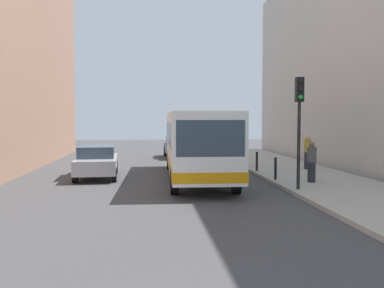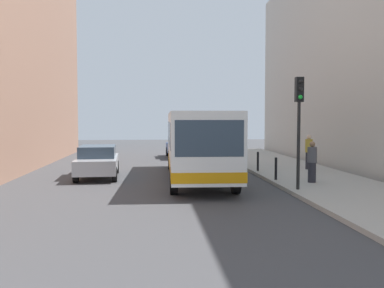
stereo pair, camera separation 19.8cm
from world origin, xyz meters
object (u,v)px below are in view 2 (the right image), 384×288
object	(u,v)px
traffic_light	(299,111)
bollard_far	(244,156)
bus	(197,141)
car_beside_bus	(98,161)
bollard_near	(276,169)
car_behind_bus	(181,147)
pedestrian_mid_sidewalk	(309,152)
pedestrian_near_signal	(312,162)
bollard_mid	(258,161)

from	to	relation	value
traffic_light	bollard_far	bearing A→B (deg)	90.64
bus	car_beside_bus	bearing A→B (deg)	-9.39
bus	bollard_near	world-z (taller)	bus
car_behind_bus	pedestrian_mid_sidewalk	size ratio (longest dim) A/B	2.50
pedestrian_near_signal	bollard_far	bearing A→B (deg)	136.65
bollard_near	bollard_mid	world-z (taller)	same
bollard_near	bollard_far	distance (m)	6.35
bollard_mid	pedestrian_near_signal	bearing A→B (deg)	-72.81
car_behind_bus	bollard_far	size ratio (longest dim) A/B	4.70
bus	bollard_near	bearing A→B (deg)	154.35
bus	traffic_light	world-z (taller)	traffic_light
car_beside_bus	pedestrian_near_signal	world-z (taller)	pedestrian_near_signal
bollard_near	pedestrian_near_signal	world-z (taller)	pedestrian_near_signal
traffic_light	bollard_mid	bearing A→B (deg)	91.00
traffic_light	bollard_near	size ratio (longest dim) A/B	4.32
pedestrian_near_signal	traffic_light	bearing A→B (deg)	-87.68
pedestrian_near_signal	pedestrian_mid_sidewalk	bearing A→B (deg)	108.14
bollard_far	car_beside_bus	bearing A→B (deg)	-153.89
bollard_near	bollard_far	xyz separation A→B (m)	(0.00, 6.35, 0.00)
bollard_near	traffic_light	bearing A→B (deg)	-87.75
car_behind_bus	bollard_near	bearing A→B (deg)	102.31
pedestrian_near_signal	pedestrian_mid_sidewalk	distance (m)	4.78
pedestrian_mid_sidewalk	bollard_far	bearing A→B (deg)	34.33
car_beside_bus	traffic_light	world-z (taller)	traffic_light
bus	pedestrian_mid_sidewalk	bearing A→B (deg)	-159.92
car_beside_bus	car_behind_bus	world-z (taller)	same
car_beside_bus	car_behind_bus	xyz separation A→B (m)	(4.53, 10.07, 0.00)
traffic_light	bollard_near	world-z (taller)	traffic_light
traffic_light	bollard_mid	world-z (taller)	traffic_light
traffic_light	pedestrian_near_signal	size ratio (longest dim) A/B	2.45
car_beside_bus	bollard_far	distance (m)	8.65
bus	bollard_near	size ratio (longest dim) A/B	11.67
car_behind_bus	pedestrian_mid_sidewalk	distance (m)	10.79
car_behind_bus	bollard_mid	size ratio (longest dim) A/B	4.70
car_behind_bus	pedestrian_near_signal	size ratio (longest dim) A/B	2.67
traffic_light	pedestrian_mid_sidewalk	world-z (taller)	traffic_light
car_beside_bus	bollard_mid	size ratio (longest dim) A/B	4.73
bollard_far	pedestrian_mid_sidewalk	size ratio (longest dim) A/B	0.53
bus	pedestrian_mid_sidewalk	size ratio (longest dim) A/B	6.20
pedestrian_near_signal	car_behind_bus	bearing A→B (deg)	145.24
bus	bollard_mid	size ratio (longest dim) A/B	11.67
pedestrian_mid_sidewalk	bus	bearing A→B (deg)	96.88
car_behind_bus	bollard_near	size ratio (longest dim) A/B	4.70
pedestrian_near_signal	bollard_near	bearing A→B (deg)	-177.98
bollard_near	bollard_mid	xyz separation A→B (m)	(0.00, 3.17, 0.00)
bus	car_beside_bus	world-z (taller)	bus
bollard_mid	bus	bearing A→B (deg)	-154.66
bollard_near	pedestrian_near_signal	xyz separation A→B (m)	(1.25, -0.87, 0.36)
car_behind_bus	traffic_light	distance (m)	15.68
bollard_far	bollard_mid	bearing A→B (deg)	-90.00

